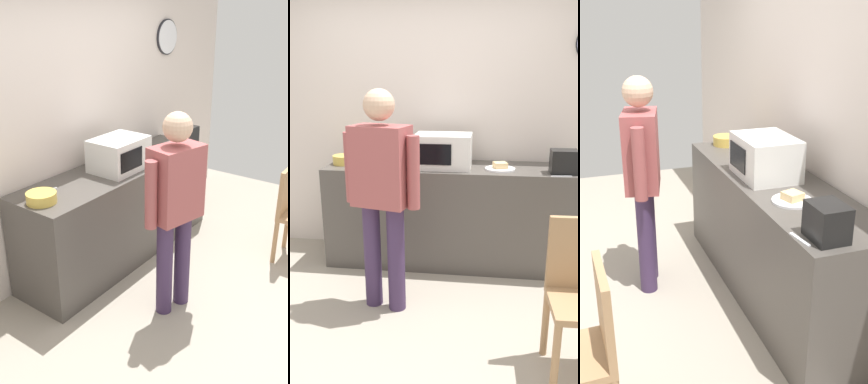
% 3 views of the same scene
% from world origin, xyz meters
% --- Properties ---
extents(ground_plane, '(6.00, 6.00, 0.00)m').
position_xyz_m(ground_plane, '(0.00, 0.00, 0.00)').
color(ground_plane, '#9E9384').
extents(back_wall, '(5.40, 0.13, 2.60)m').
position_xyz_m(back_wall, '(0.01, 1.60, 1.30)').
color(back_wall, silver).
rests_on(back_wall, ground_plane).
extents(kitchen_counter, '(2.27, 0.62, 0.94)m').
position_xyz_m(kitchen_counter, '(0.27, 1.22, 0.47)').
color(kitchen_counter, '#4C4742').
rests_on(kitchen_counter, ground_plane).
extents(microwave, '(0.50, 0.39, 0.30)m').
position_xyz_m(microwave, '(0.20, 1.17, 1.09)').
color(microwave, silver).
rests_on(microwave, kitchen_counter).
extents(sandwich_plate, '(0.26, 0.26, 0.06)m').
position_xyz_m(sandwich_plate, '(0.71, 1.14, 0.95)').
color(sandwich_plate, white).
rests_on(sandwich_plate, kitchen_counter).
extents(salad_bowl, '(0.24, 0.24, 0.08)m').
position_xyz_m(salad_bowl, '(-0.72, 1.19, 0.98)').
color(salad_bowl, gold).
rests_on(salad_bowl, kitchen_counter).
extents(toaster, '(0.22, 0.18, 0.20)m').
position_xyz_m(toaster, '(1.24, 1.07, 1.04)').
color(toaster, black).
rests_on(toaster, kitchen_counter).
extents(fork_utensil, '(0.15, 0.11, 0.01)m').
position_xyz_m(fork_utensil, '(-0.53, 1.35, 0.94)').
color(fork_utensil, silver).
rests_on(fork_utensil, kitchen_counter).
extents(spoon_utensil, '(0.17, 0.04, 0.01)m').
position_xyz_m(spoon_utensil, '(1.20, 0.93, 0.94)').
color(spoon_utensil, silver).
rests_on(spoon_utensil, kitchen_counter).
extents(person_standing, '(0.58, 0.32, 1.65)m').
position_xyz_m(person_standing, '(-0.15, 0.34, 0.97)').
color(person_standing, '#3B294A').
rests_on(person_standing, ground_plane).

